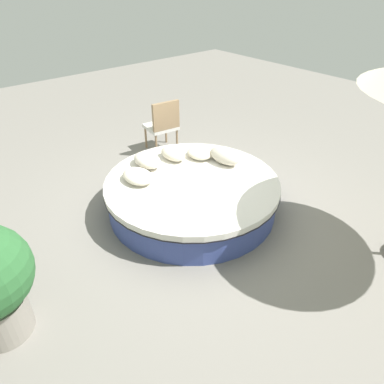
# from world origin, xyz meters

# --- Properties ---
(ground_plane) EXTENTS (16.00, 16.00, 0.00)m
(ground_plane) POSITION_xyz_m (0.00, 0.00, 0.00)
(ground_plane) COLOR gray
(round_bed) EXTENTS (2.44, 2.44, 0.48)m
(round_bed) POSITION_xyz_m (0.00, 0.00, 0.24)
(round_bed) COLOR #38478C
(round_bed) RESTS_ON ground_plane
(throw_pillow_0) EXTENTS (0.54, 0.30, 0.22)m
(throw_pillow_0) POSITION_xyz_m (-0.09, 0.72, 0.59)
(throw_pillow_0) COLOR beige
(throw_pillow_0) RESTS_ON round_bed
(throw_pillow_1) EXTENTS (0.42, 0.34, 0.14)m
(throw_pillow_1) POSITION_xyz_m (-0.46, 0.53, 0.55)
(throw_pillow_1) COLOR beige
(throw_pillow_1) RESTS_ON round_bed
(throw_pillow_2) EXTENTS (0.47, 0.29, 0.18)m
(throw_pillow_2) POSITION_xyz_m (-0.68, 0.20, 0.56)
(throw_pillow_2) COLOR beige
(throw_pillow_2) RESTS_ON round_bed
(throw_pillow_3) EXTENTS (0.50, 0.33, 0.19)m
(throw_pillow_3) POSITION_xyz_m (-0.75, -0.23, 0.57)
(throw_pillow_3) COLOR silver
(throw_pillow_3) RESTS_ON round_bed
(throw_pillow_4) EXTENTS (0.51, 0.37, 0.15)m
(throw_pillow_4) POSITION_xyz_m (-0.48, -0.57, 0.55)
(throw_pillow_4) COLOR beige
(throw_pillow_4) RESTS_ON round_bed
(patio_chair) EXTENTS (0.56, 0.58, 0.98)m
(patio_chair) POSITION_xyz_m (-1.78, 0.82, 0.56)
(patio_chair) COLOR #997A56
(patio_chair) RESTS_ON ground_plane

